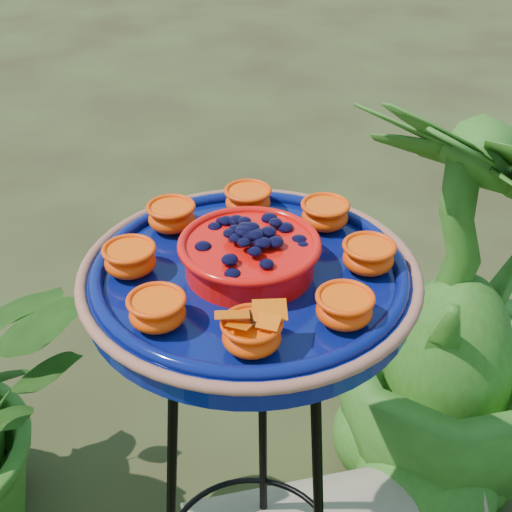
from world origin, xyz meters
TOP-DOWN VIEW (x-y plane):
  - tripod_stand at (0.02, 0.14)m, footprint 0.40×0.40m
  - feeder_dish at (0.02, 0.14)m, footprint 0.56×0.56m
  - shrub_back_right at (0.54, 0.48)m, footprint 0.77×0.77m

SIDE VIEW (x-z plane):
  - shrub_back_right at x=0.54m, z-range 0.00..1.00m
  - tripod_stand at x=0.02m, z-range 0.09..0.97m
  - feeder_dish at x=0.02m, z-range 0.86..0.96m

